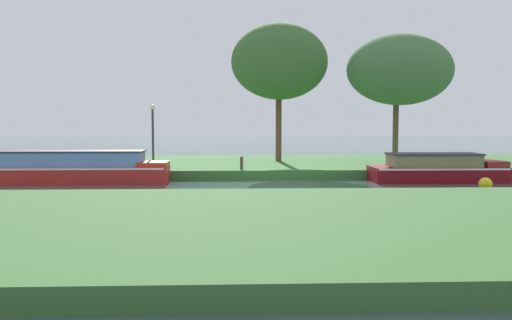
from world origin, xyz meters
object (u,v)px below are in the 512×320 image
Objects in this scene: maroon_narrowboat at (438,169)px; mooring_post_near at (242,163)px; red_barge at (72,169)px; willow_tree_left at (280,62)px; lamp_post at (153,128)px; willow_tree_centre at (400,70)px; channel_buoy at (485,184)px.

mooring_post_near is (-7.95, 1.43, 0.17)m from maroon_narrowboat.
red_barge is at bearing -180.00° from maroon_narrowboat.
willow_tree_left reaches higher than red_barge.
mooring_post_near is at bearing -12.26° from lamp_post.
red_barge is 6.89m from mooring_post_near.
willow_tree_centre is (5.81, -0.75, -0.43)m from willow_tree_left.
willow_tree_centre reaches higher than maroon_narrowboat.
willow_tree_centre is at bearing 23.17° from mooring_post_near.
lamp_post is at bearing 157.07° from channel_buoy.
channel_buoy is at bearing -84.06° from willow_tree_centre.
willow_tree_left is 11.91m from channel_buoy.
willow_tree_centre is at bearing 95.94° from channel_buoy.
lamp_post is at bearing 167.74° from mooring_post_near.
maroon_narrowboat is 8.08m from mooring_post_near.
lamp_post is 5.82× the size of channel_buoy.
lamp_post is (-11.80, 2.27, 1.66)m from maroon_narrowboat.
red_barge reaches higher than mooring_post_near.
channel_buoy is at bearing -22.93° from lamp_post.
willow_tree_left is at bearing 137.50° from maroon_narrowboat.
willow_tree_left is 12.76× the size of mooring_post_near.
willow_tree_centre is (14.49, 4.75, 4.35)m from red_barge.
red_barge is 15.86m from willow_tree_centre.
lamp_post is (-5.80, -3.23, -3.19)m from willow_tree_left.
red_barge is at bearing -147.65° from willow_tree_left.
willow_tree_left is (8.68, 5.50, 4.78)m from red_barge.
willow_tree_left is 14.32× the size of channel_buoy.
lamp_post is at bearing -150.87° from willow_tree_left.
mooring_post_near is (-1.95, -4.07, -4.68)m from willow_tree_left.
willow_tree_left reaches higher than mooring_post_near.
maroon_narrowboat is 6.49m from willow_tree_centre.
willow_tree_left reaches higher than channel_buoy.
lamp_post reaches higher than red_barge.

